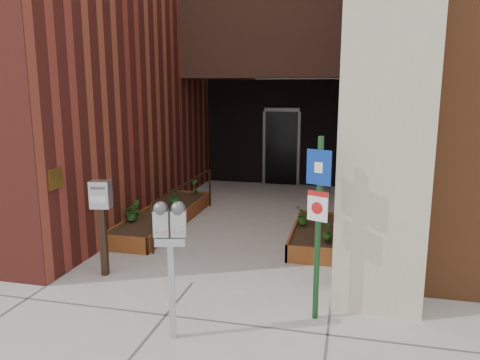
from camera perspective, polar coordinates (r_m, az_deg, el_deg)
The scene contains 15 objects.
ground at distance 7.00m, azimuth -5.86°, elevation -12.40°, with size 80.00×80.00×0.00m, color #9E9991.
architecture at distance 13.31m, azimuth 3.42°, elevation 20.76°, with size 20.00×14.60×10.00m.
planter_left at distance 9.86m, azimuth -9.20°, elevation -4.53°, with size 0.90×3.60×0.30m.
planter_right at distance 8.68m, azimuth 9.17°, elevation -6.77°, with size 0.80×2.20×0.30m.
handrail at distance 9.49m, azimuth -6.65°, elevation -1.27°, with size 0.04×3.34×0.90m.
parking_meter at distance 5.19m, azimuth -8.51°, elevation -6.47°, with size 0.37×0.22×1.60m.
sign_post at distance 5.59m, azimuth 9.50°, elevation -3.61°, with size 0.29×0.14×2.26m.
payment_dropbox at distance 7.22m, azimuth -16.52°, elevation -3.26°, with size 0.32×0.26×1.46m.
shrub_left_a at distance 9.15m, azimuth -13.06°, elevation -3.76°, with size 0.30×0.30×0.34m, color #28621C.
shrub_left_b at distance 9.28m, azimuth -12.65°, elevation -3.50°, with size 0.19×0.19×0.35m, color #245719.
shrub_left_c at distance 10.13m, azimuth -8.12°, elevation -2.04°, with size 0.20×0.20×0.36m, color #164F19.
shrub_left_d at distance 11.19m, azimuth -5.48°, elevation -0.76°, with size 0.18×0.18×0.33m, color #22621C.
shrub_right_a at distance 7.92m, azimuth 10.66°, elevation -6.20°, with size 0.17×0.17×0.30m, color #205418.
shrub_right_b at distance 9.32m, azimuth 10.19°, elevation -3.36°, with size 0.18×0.18×0.34m, color #255518.
shrub_right_c at distance 8.75m, azimuth 7.68°, elevation -4.32°, with size 0.29×0.29×0.33m, color #2A601B.
Camera 1 is at (2.17, -6.03, 2.83)m, focal length 35.00 mm.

